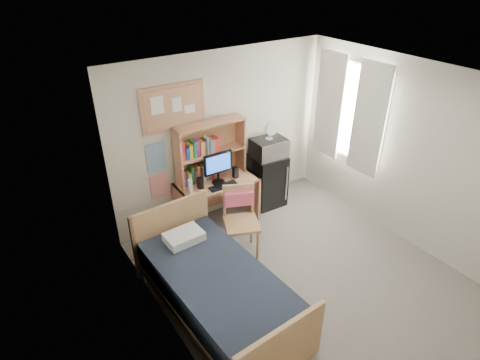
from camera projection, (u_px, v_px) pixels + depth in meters
floor at (309, 281)px, 5.26m from camera, size 3.60×4.20×0.02m
ceiling at (331, 86)px, 3.96m from camera, size 3.60×4.20×0.02m
wall_back at (223, 136)px, 6.12m from camera, size 3.60×0.04×2.60m
wall_left at (177, 254)px, 3.74m from camera, size 0.04×4.20×2.60m
wall_right at (415, 158)px, 5.48m from camera, size 0.04×4.20×2.60m
window_unit at (349, 112)px, 6.17m from camera, size 0.10×1.40×1.70m
curtain_left at (369, 120)px, 5.87m from camera, size 0.04×0.55×1.70m
curtain_right at (329, 105)px, 6.44m from camera, size 0.04×0.55×1.70m
bulletin_board at (173, 107)px, 5.42m from camera, size 0.94×0.03×0.64m
poster_wave at (156, 157)px, 5.61m from camera, size 0.30×0.01×0.42m
poster_japan at (160, 186)px, 5.84m from camera, size 0.28×0.01×0.36m
desk at (217, 202)px, 6.19m from camera, size 1.23×0.63×0.76m
desk_chair at (242, 223)px, 5.50m from camera, size 0.67×0.67×1.02m
mini_fridge at (267, 180)px, 6.67m from camera, size 0.55×0.55×0.89m
bed at (218, 293)px, 4.68m from camera, size 1.17×2.19×0.59m
hutch at (210, 151)px, 5.89m from camera, size 1.09×0.29×0.88m
monitor at (218, 168)px, 5.84m from camera, size 0.45×0.04×0.48m
keyboard at (223, 186)px, 5.85m from camera, size 0.44×0.15×0.02m
speaker_left at (200, 183)px, 5.77m from camera, size 0.07×0.07×0.18m
speaker_right at (235, 172)px, 6.06m from camera, size 0.08×0.08×0.18m
water_bottle at (190, 187)px, 5.65m from camera, size 0.06×0.06×0.22m
hoodie at (239, 198)px, 5.53m from camera, size 0.43×0.28×0.20m
microwave at (269, 148)px, 6.36m from camera, size 0.54×0.42×0.30m
desk_fan at (269, 131)px, 6.21m from camera, size 0.23×0.23×0.28m
pillow at (184, 237)px, 5.03m from camera, size 0.48×0.34×0.11m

